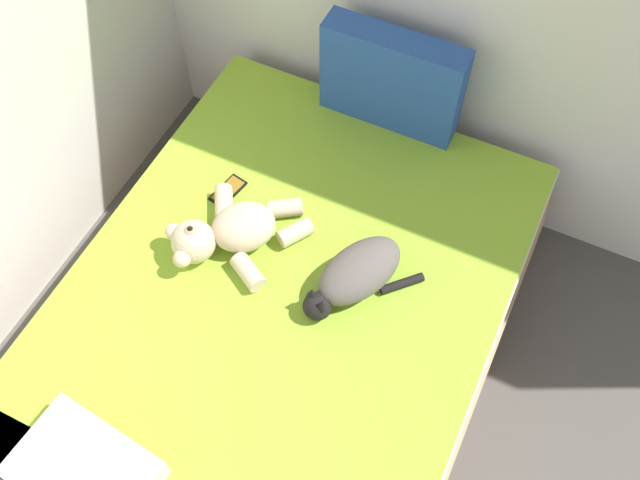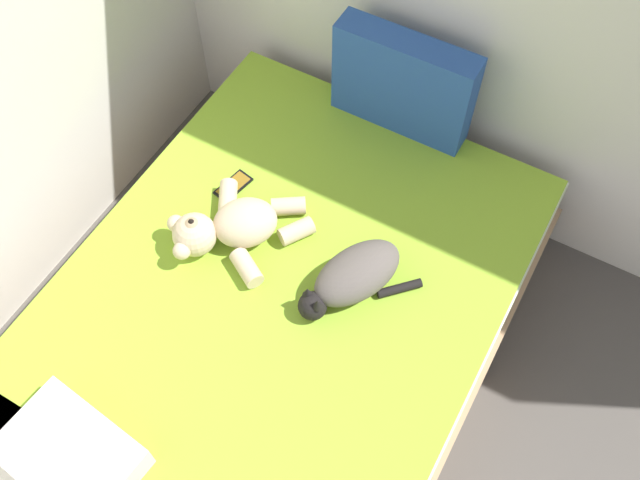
# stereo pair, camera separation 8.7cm
# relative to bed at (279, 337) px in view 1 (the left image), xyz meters

# --- Properties ---
(bed) EXTENTS (1.50, 2.09, 0.52)m
(bed) POSITION_rel_bed_xyz_m (0.00, 0.00, 0.00)
(bed) COLOR #9E7A56
(bed) RESTS_ON ground_plane
(patterned_cushion) EXTENTS (0.56, 0.13, 0.42)m
(patterned_cushion) POSITION_rel_bed_xyz_m (0.02, 0.96, 0.47)
(patterned_cushion) COLOR #264C99
(patterned_cushion) RESTS_ON bed
(cat) EXTENTS (0.37, 0.42, 0.15)m
(cat) POSITION_rel_bed_xyz_m (0.21, 0.19, 0.33)
(cat) COLOR #59514C
(cat) RESTS_ON bed
(teddy_bear) EXTENTS (0.46, 0.47, 0.17)m
(teddy_bear) POSITION_rel_bed_xyz_m (-0.26, 0.16, 0.34)
(teddy_bear) COLOR beige
(teddy_bear) RESTS_ON bed
(cell_phone) EXTENTS (0.10, 0.16, 0.01)m
(cell_phone) POSITION_rel_bed_xyz_m (-0.38, 0.35, 0.27)
(cell_phone) COLOR black
(cell_phone) RESTS_ON bed
(throw_pillow) EXTENTS (0.43, 0.32, 0.11)m
(throw_pillow) POSITION_rel_bed_xyz_m (-0.23, -0.75, 0.32)
(throw_pillow) COLOR white
(throw_pillow) RESTS_ON bed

